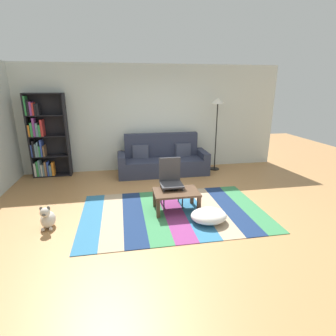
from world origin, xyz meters
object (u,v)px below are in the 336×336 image
(bookshelf, at_px, (44,139))
(standing_lamp, at_px, (217,110))
(coffee_table, at_px, (176,194))
(tv_remote, at_px, (173,189))
(pouf, at_px, (209,216))
(couch, at_px, (163,160))
(folding_chair, at_px, (171,178))
(dog, at_px, (48,218))

(bookshelf, xyz_separation_m, standing_lamp, (4.29, -0.22, 0.63))
(coffee_table, height_order, tv_remote, tv_remote)
(pouf, bearing_deg, bookshelf, 136.67)
(couch, distance_m, coffee_table, 2.20)
(coffee_table, distance_m, pouf, 0.71)
(pouf, height_order, folding_chair, folding_chair)
(bookshelf, relative_size, dog, 5.06)
(dog, relative_size, folding_chair, 0.44)
(tv_remote, distance_m, folding_chair, 0.25)
(coffee_table, height_order, pouf, coffee_table)
(standing_lamp, bearing_deg, coffee_table, -124.32)
(bookshelf, relative_size, coffee_table, 2.53)
(standing_lamp, distance_m, folding_chair, 2.75)
(pouf, xyz_separation_m, dog, (-2.56, 0.29, 0.04))
(standing_lamp, xyz_separation_m, tv_remote, (-1.58, -2.19, -1.18))
(coffee_table, xyz_separation_m, pouf, (0.44, -0.53, -0.19))
(bookshelf, distance_m, dog, 2.90)
(pouf, bearing_deg, standing_lamp, 68.39)
(bookshelf, relative_size, tv_remote, 13.42)
(couch, distance_m, pouf, 2.75)
(bookshelf, bearing_deg, folding_chair, -39.45)
(tv_remote, relative_size, folding_chair, 0.17)
(bookshelf, xyz_separation_m, tv_remote, (2.71, -2.41, -0.56))
(dog, height_order, tv_remote, dog)
(bookshelf, bearing_deg, standing_lamp, -2.98)
(couch, bearing_deg, bookshelf, 174.34)
(bookshelf, relative_size, pouf, 3.39)
(folding_chair, bearing_deg, bookshelf, 160.32)
(dog, bearing_deg, bookshelf, 103.01)
(dog, distance_m, folding_chair, 2.16)
(folding_chair, bearing_deg, coffee_table, -59.11)
(standing_lamp, height_order, tv_remote, standing_lamp)
(couch, bearing_deg, standing_lamp, 2.41)
(folding_chair, bearing_deg, pouf, -38.39)
(couch, height_order, standing_lamp, standing_lamp)
(tv_remote, bearing_deg, pouf, -86.18)
(coffee_table, bearing_deg, couch, 87.12)
(coffee_table, relative_size, standing_lamp, 0.42)
(pouf, height_order, dog, dog)
(couch, xyz_separation_m, bookshelf, (-2.86, 0.28, 0.60))
(coffee_table, distance_m, folding_chair, 0.34)
(coffee_table, xyz_separation_m, dog, (-2.12, -0.24, -0.15))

